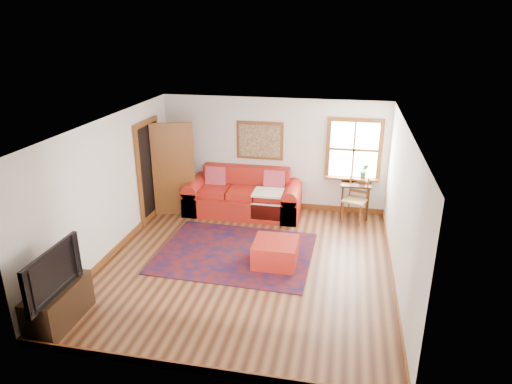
% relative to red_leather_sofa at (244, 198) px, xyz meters
% --- Properties ---
extents(ground, '(5.50, 5.50, 0.00)m').
position_rel_red_leather_sofa_xyz_m(ground, '(0.57, -2.26, -0.33)').
color(ground, '#422011').
rests_on(ground, ground).
extents(room_envelope, '(5.04, 5.54, 2.52)m').
position_rel_red_leather_sofa_xyz_m(room_envelope, '(0.57, -2.25, 1.32)').
color(room_envelope, silver).
rests_on(room_envelope, ground).
extents(window, '(1.18, 0.20, 1.38)m').
position_rel_red_leather_sofa_xyz_m(window, '(2.36, 0.44, 0.99)').
color(window, white).
rests_on(window, ground).
extents(doorway, '(0.89, 1.08, 2.14)m').
position_rel_red_leather_sofa_xyz_m(doorway, '(-1.63, -0.48, 0.74)').
color(doorway, black).
rests_on(doorway, ground).
extents(framed_artwork, '(1.05, 0.07, 0.85)m').
position_rel_red_leather_sofa_xyz_m(framed_artwork, '(0.27, 0.45, 1.22)').
color(framed_artwork, brown).
rests_on(framed_artwork, ground).
extents(persian_rug, '(2.85, 2.31, 0.02)m').
position_rel_red_leather_sofa_xyz_m(persian_rug, '(0.28, -1.92, -0.32)').
color(persian_rug, '#57110C').
rests_on(persian_rug, ground).
extents(red_leather_sofa, '(2.52, 1.04, 0.99)m').
position_rel_red_leather_sofa_xyz_m(red_leather_sofa, '(0.00, 0.00, 0.00)').
color(red_leather_sofa, '#AB1F16').
rests_on(red_leather_sofa, ground).
extents(red_ottoman, '(0.76, 0.76, 0.43)m').
position_rel_red_leather_sofa_xyz_m(red_ottoman, '(1.06, -2.15, -0.11)').
color(red_ottoman, '#AB1F16').
rests_on(red_ottoman, ground).
extents(side_table, '(0.64, 0.48, 0.77)m').
position_rel_red_leather_sofa_xyz_m(side_table, '(2.42, 0.26, 0.32)').
color(side_table, '#321F10').
rests_on(side_table, ground).
extents(ladder_back_chair, '(0.57, 0.56, 0.96)m').
position_rel_red_leather_sofa_xyz_m(ladder_back_chair, '(2.44, 0.04, 0.19)').
color(ladder_back_chair, tan).
rests_on(ladder_back_chair, ground).
extents(media_cabinet, '(0.47, 1.05, 0.58)m').
position_rel_red_leather_sofa_xyz_m(media_cabinet, '(-1.67, -4.41, -0.04)').
color(media_cabinet, '#321F10').
rests_on(media_cabinet, ground).
extents(television, '(0.15, 1.17, 0.68)m').
position_rel_red_leather_sofa_xyz_m(television, '(-1.65, -4.58, 0.59)').
color(television, black).
rests_on(television, media_cabinet).
extents(candle_hurricane, '(0.12, 0.12, 0.18)m').
position_rel_red_leather_sofa_xyz_m(candle_hurricane, '(-1.62, -4.02, 0.34)').
color(candle_hurricane, silver).
rests_on(candle_hurricane, media_cabinet).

